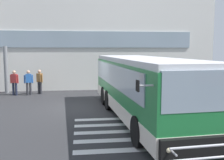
{
  "coord_description": "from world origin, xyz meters",
  "views": [
    {
      "loc": [
        0.05,
        -13.47,
        3.06
      ],
      "look_at": [
        1.68,
        -0.41,
        1.5
      ],
      "focal_mm": 41.5,
      "sensor_mm": 36.0,
      "label": 1
    }
  ],
  "objects_px": {
    "entry_support_column": "(6,70)",
    "passenger_by_doorway": "(29,81)",
    "passenger_near_column": "(15,81)",
    "passenger_at_curb_edge": "(40,81)",
    "bus_main_foreground": "(143,89)"
  },
  "relations": [
    {
      "from": "passenger_at_curb_edge",
      "to": "bus_main_foreground",
      "type": "bearing_deg",
      "value": -52.22
    },
    {
      "from": "passenger_near_column",
      "to": "bus_main_foreground",
      "type": "bearing_deg",
      "value": -43.67
    },
    {
      "from": "passenger_near_column",
      "to": "passenger_by_doorway",
      "type": "height_order",
      "value": "same"
    },
    {
      "from": "entry_support_column",
      "to": "passenger_by_doorway",
      "type": "relative_size",
      "value": 1.96
    },
    {
      "from": "passenger_by_doorway",
      "to": "passenger_at_curb_edge",
      "type": "height_order",
      "value": "same"
    },
    {
      "from": "passenger_by_doorway",
      "to": "entry_support_column",
      "type": "bearing_deg",
      "value": 146.88
    },
    {
      "from": "entry_support_column",
      "to": "passenger_at_curb_edge",
      "type": "bearing_deg",
      "value": -16.67
    },
    {
      "from": "passenger_near_column",
      "to": "passenger_by_doorway",
      "type": "relative_size",
      "value": 1.0
    },
    {
      "from": "bus_main_foreground",
      "to": "passenger_by_doorway",
      "type": "bearing_deg",
      "value": 132.63
    },
    {
      "from": "passenger_near_column",
      "to": "passenger_at_curb_edge",
      "type": "bearing_deg",
      "value": 12.61
    },
    {
      "from": "passenger_by_doorway",
      "to": "passenger_near_column",
      "type": "bearing_deg",
      "value": 176.24
    },
    {
      "from": "bus_main_foreground",
      "to": "passenger_near_column",
      "type": "bearing_deg",
      "value": 136.33
    },
    {
      "from": "entry_support_column",
      "to": "bus_main_foreground",
      "type": "height_order",
      "value": "entry_support_column"
    },
    {
      "from": "entry_support_column",
      "to": "passenger_by_doorway",
      "type": "height_order",
      "value": "entry_support_column"
    },
    {
      "from": "entry_support_column",
      "to": "bus_main_foreground",
      "type": "xyz_separation_m",
      "value": [
        7.9,
        -7.83,
        -0.31
      ]
    }
  ]
}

